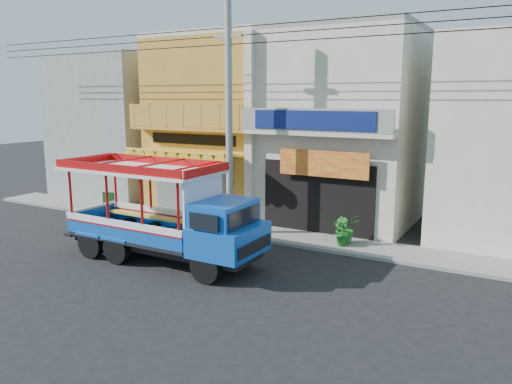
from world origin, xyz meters
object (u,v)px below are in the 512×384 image
Objects in this scene: potted_plant_a at (346,228)px; potted_plant_b at (341,232)px; songthaew_truck at (174,216)px; utility_pole at (232,107)px; green_sign at (109,203)px.

potted_plant_a is 0.39m from potted_plant_b.
songthaew_truck is 6.03m from potted_plant_b.
songthaew_truck is (0.15, -3.83, -3.43)m from utility_pole.
songthaew_truck is at bearing -87.77° from utility_pole.
songthaew_truck is 8.40m from green_sign.
potted_plant_b is (-0.04, -0.39, -0.05)m from potted_plant_a.
potted_plant_b is at bearing 45.68° from songthaew_truck.
utility_pole is at bearing -2.56° from green_sign.
utility_pole is 3.92× the size of songthaew_truck.
songthaew_truck reaches higher than potted_plant_a.
green_sign is (-7.07, 0.32, -4.53)m from utility_pole.
songthaew_truck reaches higher than potted_plant_b.
potted_plant_a is at bearing 2.51° from green_sign.
songthaew_truck is 7.02× the size of potted_plant_b.
utility_pole reaches higher than green_sign.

